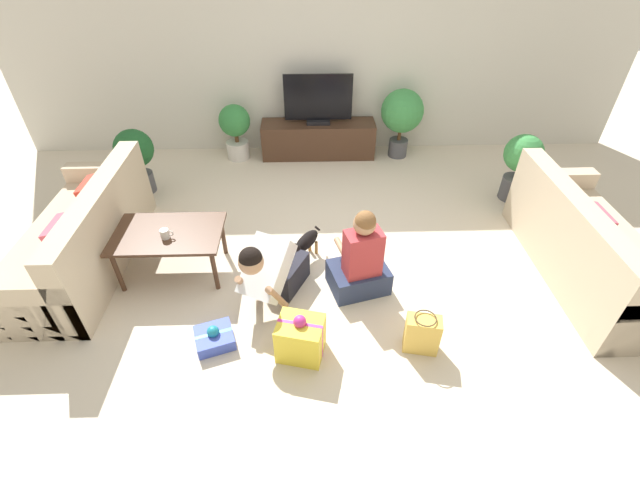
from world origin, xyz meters
TOP-DOWN VIEW (x-y plane):
  - ground_plane at (0.00, 0.00)m, footprint 16.00×16.00m
  - wall_back at (0.00, 2.63)m, footprint 8.40×0.06m
  - sofa_left at (-2.42, 0.07)m, footprint 0.85×2.02m
  - sofa_right at (2.42, -0.23)m, footprint 0.85×2.02m
  - coffee_table at (-1.53, -0.09)m, footprint 1.00×0.64m
  - tv_console at (-0.06, 2.35)m, footprint 1.57×0.42m
  - tv at (-0.06, 2.35)m, footprint 0.91×0.20m
  - potted_plant_back_left at (-1.20, 2.30)m, footprint 0.43×0.43m
  - potted_plant_corner_right at (2.28, 1.13)m, footprint 0.44×0.44m
  - potted_plant_back_right at (1.08, 2.30)m, footprint 0.57×0.57m
  - potted_plant_corner_left at (-2.28, 1.43)m, footprint 0.46×0.46m
  - person_kneeling at (-0.54, -0.51)m, footprint 0.63×0.85m
  - person_sitting at (0.24, -0.39)m, footprint 0.61×0.57m
  - dog at (-0.26, 0.02)m, footprint 0.33×0.45m
  - gift_box_a at (-0.30, -1.11)m, footprint 0.41×0.36m
  - gift_box_b at (-1.01, -0.99)m, footprint 0.38×0.36m
  - gift_bag_a at (0.67, -1.09)m, footprint 0.30×0.20m
  - mug at (-1.52, -0.17)m, footprint 0.12×0.08m

SIDE VIEW (x-z plane):
  - ground_plane at x=0.00m, z-range 0.00..0.00m
  - gift_box_b at x=-1.01m, z-range -0.03..0.16m
  - gift_bag_a at x=0.67m, z-range -0.01..0.36m
  - gift_box_a at x=-0.30m, z-range -0.03..0.39m
  - dog at x=-0.26m, z-range 0.06..0.38m
  - tv_console at x=-0.06m, z-range 0.00..0.49m
  - sofa_right at x=2.42m, z-range -0.13..0.72m
  - sofa_left at x=-2.42m, z-range -0.12..0.72m
  - person_sitting at x=0.24m, z-range -0.12..0.77m
  - person_kneeling at x=-0.54m, z-range -0.05..0.77m
  - coffee_table at x=-1.53m, z-range 0.19..0.66m
  - potted_plant_back_left at x=-1.20m, z-range 0.07..0.84m
  - potted_plant_corner_right at x=2.28m, z-range 0.09..0.91m
  - potted_plant_corner_left at x=-2.28m, z-range 0.10..0.91m
  - mug at x=-1.52m, z-range 0.48..0.57m
  - potted_plant_back_right at x=1.08m, z-range 0.14..1.09m
  - tv at x=-0.06m, z-range 0.45..1.11m
  - wall_back at x=0.00m, z-range 0.00..2.60m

